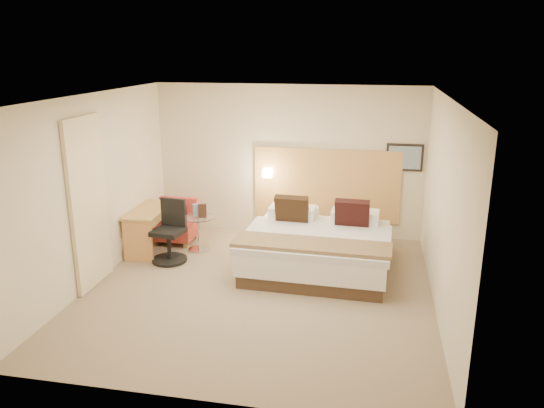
% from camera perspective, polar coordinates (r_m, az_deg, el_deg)
% --- Properties ---
extents(floor, '(4.80, 5.00, 0.02)m').
position_cam_1_polar(floor, '(7.61, -1.45, -9.31)').
color(floor, '#837058').
rests_on(floor, ground).
extents(ceiling, '(4.80, 5.00, 0.02)m').
position_cam_1_polar(ceiling, '(6.88, -1.62, 11.54)').
color(ceiling, white).
rests_on(ceiling, floor).
extents(wall_back, '(4.80, 0.02, 2.70)m').
position_cam_1_polar(wall_back, '(9.52, 1.75, 4.64)').
color(wall_back, beige).
rests_on(wall_back, floor).
extents(wall_front, '(4.80, 0.02, 2.70)m').
position_cam_1_polar(wall_front, '(4.85, -8.02, -7.41)').
color(wall_front, beige).
rests_on(wall_front, floor).
extents(wall_left, '(0.02, 5.00, 2.70)m').
position_cam_1_polar(wall_left, '(7.99, -18.66, 1.46)').
color(wall_left, beige).
rests_on(wall_left, floor).
extents(wall_right, '(0.02, 5.00, 2.70)m').
position_cam_1_polar(wall_right, '(7.03, 18.03, -0.47)').
color(wall_right, beige).
rests_on(wall_right, floor).
extents(headboard_panel, '(2.60, 0.04, 1.30)m').
position_cam_1_polar(headboard_panel, '(9.49, 5.87, 2.04)').
color(headboard_panel, '#BD8A49').
rests_on(headboard_panel, wall_back).
extents(art_frame, '(0.62, 0.03, 0.47)m').
position_cam_1_polar(art_frame, '(9.36, 14.07, 4.88)').
color(art_frame, black).
rests_on(art_frame, wall_back).
extents(art_canvas, '(0.54, 0.01, 0.39)m').
position_cam_1_polar(art_canvas, '(9.34, 14.07, 4.86)').
color(art_canvas, slate).
rests_on(art_canvas, wall_back).
extents(lamp_arm, '(0.02, 0.12, 0.02)m').
position_cam_1_polar(lamp_arm, '(9.54, -0.42, 3.44)').
color(lamp_arm, white).
rests_on(lamp_arm, wall_back).
extents(lamp_shade, '(0.15, 0.15, 0.15)m').
position_cam_1_polar(lamp_shade, '(9.48, -0.50, 3.36)').
color(lamp_shade, beige).
rests_on(lamp_shade, wall_back).
extents(curtain, '(0.06, 0.90, 2.42)m').
position_cam_1_polar(curtain, '(7.79, -19.14, 0.05)').
color(curtain, beige).
rests_on(curtain, wall_left).
extents(bottle_a, '(0.08, 0.08, 0.21)m').
position_cam_1_polar(bottle_a, '(8.95, -8.33, -0.66)').
color(bottle_a, '#7AABBD').
rests_on(bottle_a, side_table).
extents(bottle_b, '(0.08, 0.08, 0.21)m').
position_cam_1_polar(bottle_b, '(8.96, -8.02, -0.61)').
color(bottle_b, '#8DBBDA').
rests_on(bottle_b, side_table).
extents(menu_folder, '(0.15, 0.08, 0.23)m').
position_cam_1_polar(menu_folder, '(8.86, -7.49, -0.72)').
color(menu_folder, '#3D2319').
rests_on(menu_folder, side_table).
extents(bed, '(2.26, 2.20, 1.07)m').
position_cam_1_polar(bed, '(8.26, 5.00, -4.55)').
color(bed, '#3E2C1F').
rests_on(bed, floor).
extents(lounge_chair, '(0.71, 0.62, 0.74)m').
position_cam_1_polar(lounge_chair, '(9.52, -10.30, -2.20)').
color(lounge_chair, '#A3744D').
rests_on(lounge_chair, floor).
extents(side_table, '(0.64, 0.64, 0.59)m').
position_cam_1_polar(side_table, '(9.01, -7.88, -2.96)').
color(side_table, silver).
rests_on(side_table, floor).
extents(desk, '(0.59, 1.18, 0.72)m').
position_cam_1_polar(desk, '(9.09, -12.95, -1.46)').
color(desk, '#AC8343').
rests_on(desk, floor).
extents(desk_chair, '(0.63, 0.63, 0.99)m').
position_cam_1_polar(desk_chair, '(8.62, -10.91, -3.45)').
color(desk_chair, black).
rests_on(desk_chair, floor).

